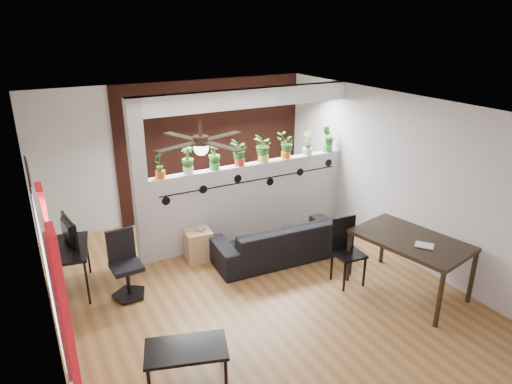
# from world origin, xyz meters

# --- Properties ---
(room_shell) EXTENTS (6.30, 7.10, 2.90)m
(room_shell) POSITION_xyz_m (0.00, 0.00, 1.30)
(room_shell) COLOR brown
(room_shell) RESTS_ON ground
(partition_wall) EXTENTS (3.60, 0.18, 1.35)m
(partition_wall) POSITION_xyz_m (0.80, 1.50, 0.68)
(partition_wall) COLOR #BCBCC1
(partition_wall) RESTS_ON ground
(ceiling_header) EXTENTS (3.60, 0.18, 0.30)m
(ceiling_header) POSITION_xyz_m (0.80, 1.50, 2.45)
(ceiling_header) COLOR white
(ceiling_header) RESTS_ON room_shell
(pier_column) EXTENTS (0.22, 0.20, 2.60)m
(pier_column) POSITION_xyz_m (-1.11, 1.50, 1.30)
(pier_column) COLOR #BCBCC1
(pier_column) RESTS_ON ground
(brick_panel) EXTENTS (3.90, 0.05, 2.60)m
(brick_panel) POSITION_xyz_m (0.80, 2.97, 1.30)
(brick_panel) COLOR brown
(brick_panel) RESTS_ON ground
(vine_decal) EXTENTS (3.31, 0.01, 0.30)m
(vine_decal) POSITION_xyz_m (0.80, 1.40, 1.08)
(vine_decal) COLOR black
(vine_decal) RESTS_ON partition_wall
(window_assembly) EXTENTS (0.09, 1.30, 1.55)m
(window_assembly) POSITION_xyz_m (-2.56, -1.20, 1.51)
(window_assembly) COLOR white
(window_assembly) RESTS_ON room_shell
(corkboard) EXTENTS (0.03, 0.60, 0.45)m
(corkboard) POSITION_xyz_m (-2.58, 0.95, 1.35)
(corkboard) COLOR #967548
(corkboard) RESTS_ON room_shell
(framed_art) EXTENTS (0.03, 0.34, 0.44)m
(framed_art) POSITION_xyz_m (-2.58, 0.90, 1.85)
(framed_art) COLOR #8C7259
(framed_art) RESTS_ON room_shell
(ceiling_fan) EXTENTS (1.19, 1.19, 0.43)m
(ceiling_fan) POSITION_xyz_m (-0.80, -0.30, 2.31)
(ceiling_fan) COLOR black
(ceiling_fan) RESTS_ON room_shell
(potted_plant_0) EXTENTS (0.26, 0.24, 0.42)m
(potted_plant_0) POSITION_xyz_m (-0.78, 1.50, 1.57)
(potted_plant_0) COLOR #C44D17
(potted_plant_0) RESTS_ON partition_wall
(potted_plant_1) EXTENTS (0.30, 0.29, 0.45)m
(potted_plant_1) POSITION_xyz_m (-0.33, 1.50, 1.59)
(potted_plant_1) COLOR white
(potted_plant_1) RESTS_ON partition_wall
(potted_plant_2) EXTENTS (0.27, 0.24, 0.44)m
(potted_plant_2) POSITION_xyz_m (0.12, 1.50, 1.58)
(potted_plant_2) COLOR green
(potted_plant_2) RESTS_ON partition_wall
(potted_plant_3) EXTENTS (0.20, 0.24, 0.46)m
(potted_plant_3) POSITION_xyz_m (0.57, 1.50, 1.59)
(potted_plant_3) COLOR red
(potted_plant_3) RESTS_ON partition_wall
(potted_plant_4) EXTENTS (0.22, 0.27, 0.48)m
(potted_plant_4) POSITION_xyz_m (1.03, 1.50, 1.60)
(potted_plant_4) COLOR #DFD94E
(potted_plant_4) RESTS_ON partition_wall
(potted_plant_5) EXTENTS (0.26, 0.22, 0.45)m
(potted_plant_5) POSITION_xyz_m (1.48, 1.50, 1.59)
(potted_plant_5) COLOR orange
(potted_plant_5) RESTS_ON partition_wall
(potted_plant_6) EXTENTS (0.24, 0.27, 0.45)m
(potted_plant_6) POSITION_xyz_m (1.93, 1.50, 1.59)
(potted_plant_6) COLOR white
(potted_plant_6) RESTS_ON partition_wall
(potted_plant_7) EXTENTS (0.30, 0.28, 0.46)m
(potted_plant_7) POSITION_xyz_m (2.38, 1.50, 1.59)
(potted_plant_7) COLOR #31893F
(potted_plant_7) RESTS_ON partition_wall
(sofa) EXTENTS (2.08, 0.93, 0.59)m
(sofa) POSITION_xyz_m (0.81, 0.61, 0.30)
(sofa) COLOR black
(sofa) RESTS_ON ground
(cube_shelf) EXTENTS (0.44, 0.40, 0.49)m
(cube_shelf) POSITION_xyz_m (-0.34, 1.16, 0.25)
(cube_shelf) COLOR tan
(cube_shelf) RESTS_ON ground
(cup) EXTENTS (0.14, 0.14, 0.10)m
(cup) POSITION_xyz_m (-0.29, 1.16, 0.54)
(cup) COLOR gray
(cup) RESTS_ON cube_shelf
(computer_desk) EXTENTS (0.65, 1.02, 0.69)m
(computer_desk) POSITION_xyz_m (-2.25, 1.16, 0.62)
(computer_desk) COLOR black
(computer_desk) RESTS_ON ground
(monitor) EXTENTS (0.36, 0.11, 0.20)m
(monitor) POSITION_xyz_m (-2.25, 1.31, 0.79)
(monitor) COLOR black
(monitor) RESTS_ON computer_desk
(office_chair) EXTENTS (0.49, 0.49, 0.95)m
(office_chair) POSITION_xyz_m (-1.60, 0.68, 0.42)
(office_chair) COLOR black
(office_chair) RESTS_ON ground
(dining_table) EXTENTS (1.19, 1.66, 0.82)m
(dining_table) POSITION_xyz_m (1.90, -1.09, 0.74)
(dining_table) COLOR black
(dining_table) RESTS_ON ground
(book) EXTENTS (0.28, 0.29, 0.02)m
(book) POSITION_xyz_m (1.80, -1.39, 0.84)
(book) COLOR gray
(book) RESTS_ON dining_table
(folding_chair) EXTENTS (0.43, 0.43, 0.99)m
(folding_chair) POSITION_xyz_m (1.31, -0.45, 0.58)
(folding_chair) COLOR black
(folding_chair) RESTS_ON ground
(coffee_table) EXTENTS (0.97, 0.72, 0.40)m
(coffee_table) POSITION_xyz_m (-1.43, -1.23, 0.36)
(coffee_table) COLOR black
(coffee_table) RESTS_ON ground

